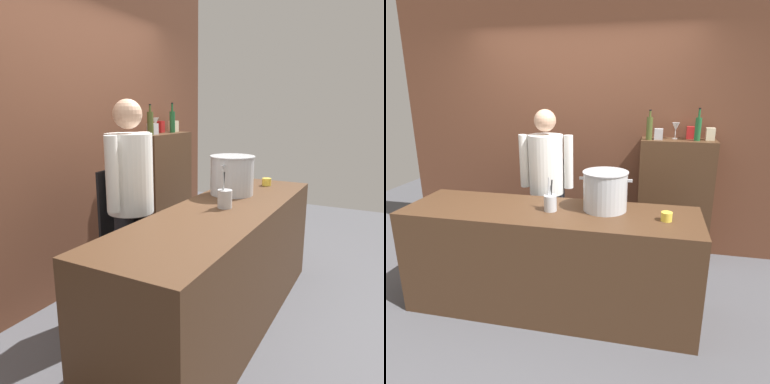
% 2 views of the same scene
% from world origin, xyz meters
% --- Properties ---
extents(ground_plane, '(8.00, 8.00, 0.00)m').
position_xyz_m(ground_plane, '(0.00, 0.00, 0.00)').
color(ground_plane, '#4C4C51').
extents(brick_back_panel, '(4.40, 0.10, 3.00)m').
position_xyz_m(brick_back_panel, '(0.00, 1.40, 1.50)').
color(brick_back_panel, brown).
rests_on(brick_back_panel, ground_plane).
extents(prep_counter, '(2.42, 0.70, 0.90)m').
position_xyz_m(prep_counter, '(0.00, 0.00, 0.45)').
color(prep_counter, '#472D1C').
rests_on(prep_counter, ground_plane).
extents(bar_cabinet, '(0.76, 0.32, 1.34)m').
position_xyz_m(bar_cabinet, '(1.05, 1.19, 0.67)').
color(bar_cabinet, '#472D1C').
rests_on(bar_cabinet, ground_plane).
extents(chef, '(0.53, 0.37, 1.66)m').
position_xyz_m(chef, '(-0.22, 0.65, 0.96)').
color(chef, black).
rests_on(chef, ground_plane).
extents(stockpot_large, '(0.43, 0.37, 0.32)m').
position_xyz_m(stockpot_large, '(0.44, 0.12, 1.06)').
color(stockpot_large, '#B7BABF').
rests_on(stockpot_large, prep_counter).
extents(utensil_crock, '(0.10, 0.10, 0.27)m').
position_xyz_m(utensil_crock, '(0.02, -0.00, 0.97)').
color(utensil_crock, '#B7BABF').
rests_on(utensil_crock, prep_counter).
extents(butter_jar, '(0.08, 0.08, 0.07)m').
position_xyz_m(butter_jar, '(0.93, -0.03, 0.93)').
color(butter_jar, yellow).
rests_on(butter_jar, prep_counter).
extents(wine_bottle_olive, '(0.06, 0.06, 0.30)m').
position_xyz_m(wine_bottle_olive, '(0.74, 1.13, 1.46)').
color(wine_bottle_olive, '#475123').
rests_on(wine_bottle_olive, bar_cabinet).
extents(wine_bottle_green, '(0.06, 0.06, 0.33)m').
position_xyz_m(wine_bottle_green, '(1.22, 1.16, 1.46)').
color(wine_bottle_green, '#1E592D').
rests_on(wine_bottle_green, bar_cabinet).
extents(wine_glass_wide, '(0.08, 0.08, 0.17)m').
position_xyz_m(wine_glass_wide, '(1.01, 1.25, 1.46)').
color(wine_glass_wide, silver).
rests_on(wine_glass_wide, bar_cabinet).
extents(spice_tin_cream, '(0.09, 0.09, 0.13)m').
position_xyz_m(spice_tin_cream, '(1.35, 1.22, 1.40)').
color(spice_tin_cream, beige).
rests_on(spice_tin_cream, bar_cabinet).
extents(spice_tin_red, '(0.07, 0.07, 0.13)m').
position_xyz_m(spice_tin_red, '(1.16, 1.28, 1.40)').
color(spice_tin_red, red).
rests_on(spice_tin_red, bar_cabinet).
extents(spice_tin_silver, '(0.09, 0.09, 0.11)m').
position_xyz_m(spice_tin_silver, '(0.84, 1.16, 1.39)').
color(spice_tin_silver, '#B2B2B7').
rests_on(spice_tin_silver, bar_cabinet).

